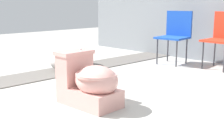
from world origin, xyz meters
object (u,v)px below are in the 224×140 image
Objects in this scene: toilet at (90,83)px; folding_chair_left at (176,31)px; folding_chair_middle at (224,34)px; boulder_far at (66,61)px; boulder_near at (79,57)px.

folding_chair_left reaches higher than toilet.
boulder_far is (-1.44, -1.81, -0.36)m from folding_chair_middle.
toilet is at bearing 9.13° from folding_chair_left.
boulder_near is 1.08× the size of boulder_far.
toilet is 2.57m from folding_chair_middle.
boulder_far is (0.13, -0.34, -0.01)m from boulder_near.
boulder_far is at bearing -30.40° from folding_chair_left.
boulder_near is at bearing -46.06° from folding_chair_middle.
folding_chair_middle is 1.76× the size of boulder_far.
folding_chair_left is 0.75m from folding_chair_middle.
toilet is 1.27× the size of boulder_near.
folding_chair_left is at bearing 57.12° from boulder_near.
folding_chair_left is 1.76× the size of boulder_far.
folding_chair_middle is (0.73, 0.17, 0.00)m from folding_chair_left.
folding_chair_left is 1.00× the size of folding_chair_middle.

